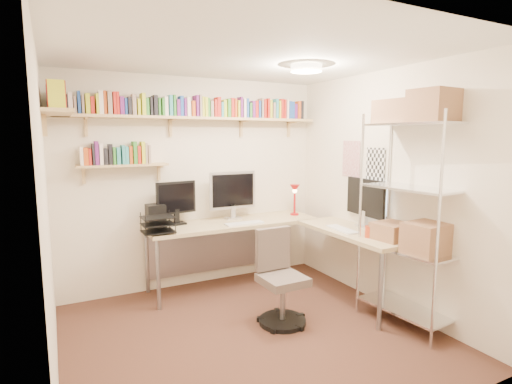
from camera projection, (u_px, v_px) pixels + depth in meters
ground at (251, 334)px, 3.69m from camera, size 3.20×3.20×0.00m
room_shell at (251, 167)px, 3.48m from camera, size 3.24×3.04×2.52m
wall_shelves at (165, 117)px, 4.37m from camera, size 3.12×1.09×0.80m
corner_desk at (254, 225)px, 4.62m from camera, size 2.46×2.04×1.39m
office_chair at (280, 284)px, 3.89m from camera, size 0.48×0.49×0.92m
wire_rack at (414, 182)px, 3.68m from camera, size 0.50×0.91×2.21m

